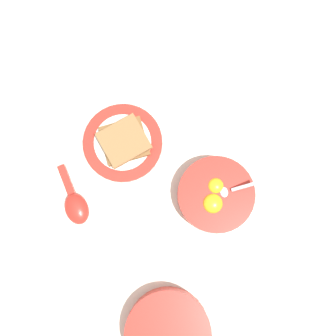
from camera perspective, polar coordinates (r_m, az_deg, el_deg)
ground_plane at (r=0.88m, az=1.97°, el=-8.66°), size 3.00×3.00×0.00m
egg_bowl at (r=0.86m, az=6.88°, el=-3.91°), size 0.17×0.17×0.08m
toast_plate at (r=0.90m, az=-6.58°, el=3.66°), size 0.18×0.18×0.01m
toast_sandwich at (r=0.88m, az=-6.38°, el=3.90°), size 0.12×0.12×0.03m
soup_spoon at (r=0.89m, az=-13.29°, el=-5.25°), size 0.14×0.07×0.03m
congee_bowl at (r=0.88m, az=-0.01°, el=-22.81°), size 0.18×0.18×0.05m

